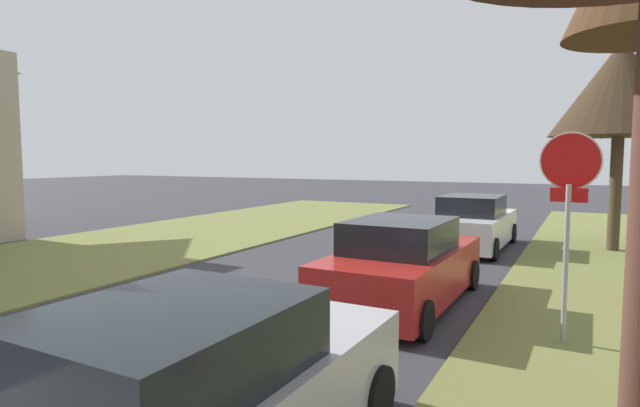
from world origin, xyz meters
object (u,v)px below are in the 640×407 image
Objects in this scene: stop_sign_far at (569,191)px; parked_sedan_silver at (189,406)px; parked_sedan_red at (403,265)px; street_tree_right_far at (620,89)px; parked_sedan_white at (473,224)px.

stop_sign_far reaches higher than parked_sedan_silver.
street_tree_right_far is at bearing 65.39° from parked_sedan_red.
parked_sedan_silver is 1.00× the size of parked_sedan_red.
parked_sedan_silver is 12.37m from parked_sedan_white.
parked_sedan_red is at bearing -114.61° from street_tree_right_far.
street_tree_right_far is 1.33× the size of parked_sedan_silver.
parked_sedan_silver is at bearing -103.84° from street_tree_right_far.
street_tree_right_far is at bearing 19.77° from parked_sedan_white.
parked_sedan_silver is (-2.45, -4.94, -1.47)m from stop_sign_far.
parked_sedan_silver is 1.00× the size of parked_sedan_white.
parked_sedan_silver is at bearing -116.37° from stop_sign_far.
parked_sedan_white is at bearing -160.23° from street_tree_right_far.
stop_sign_far is 9.10m from street_tree_right_far.
stop_sign_far reaches higher than parked_sedan_red.
stop_sign_far reaches higher than parked_sedan_white.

